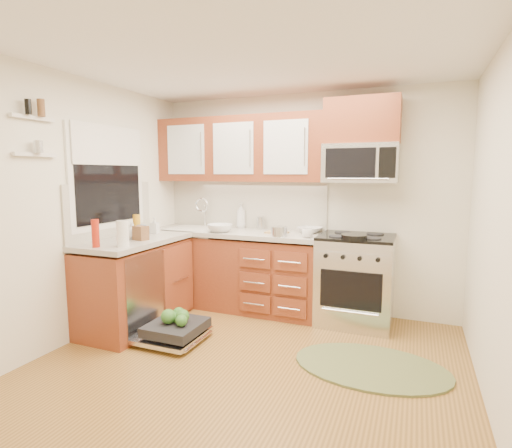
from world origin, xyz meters
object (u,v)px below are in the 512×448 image
at_px(upper_cabinets, 240,149).
at_px(bowl_b, 220,228).
at_px(rug, 371,367).
at_px(skillet, 354,237).
at_px(microwave, 361,163).
at_px(bowl_a, 310,230).
at_px(range, 355,280).
at_px(paper_towel_roll, 123,234).
at_px(cutting_board, 277,232).
at_px(stock_pot, 279,231).
at_px(cup, 308,233).
at_px(sink, 196,239).
at_px(dishwasher, 173,331).

distance_m(upper_cabinets, bowl_b, 0.96).
height_order(rug, skillet, skillet).
xyz_separation_m(upper_cabinets, skillet, (1.41, -0.40, -0.90)).
relative_size(microwave, bowl_a, 2.84).
height_order(upper_cabinets, range, upper_cabinets).
relative_size(paper_towel_roll, bowl_b, 0.84).
bearing_deg(cutting_board, stock_pot, -64.84).
xyz_separation_m(bowl_a, bowl_b, (-0.97, -0.33, 0.01)).
distance_m(rug, bowl_b, 2.19).
bearing_deg(bowl_a, skillet, -37.26).
bearing_deg(cup, cutting_board, 156.62).
relative_size(range, cutting_board, 3.85).
height_order(upper_cabinets, sink, upper_cabinets).
bearing_deg(skillet, dishwasher, -150.37).
xyz_separation_m(rug, cutting_board, (-1.16, 0.96, 0.92)).
height_order(range, bowl_a, bowl_a).
bearing_deg(upper_cabinets, microwave, -1.02).
bearing_deg(upper_cabinets, bowl_b, -110.17).
xyz_separation_m(cutting_board, paper_towel_roll, (-1.05, -1.31, 0.11)).
bearing_deg(bowl_b, upper_cabinets, 69.83).
bearing_deg(range, bowl_b, -173.85).
xyz_separation_m(cutting_board, cup, (0.40, -0.17, 0.04)).
relative_size(bowl_a, cup, 2.19).
bearing_deg(rug, skillet, 110.70).
xyz_separation_m(rug, paper_towel_roll, (-2.21, -0.35, 1.04)).
bearing_deg(sink, stock_pot, -9.92).
xyz_separation_m(cutting_board, bowl_b, (-0.64, -0.16, 0.04)).
height_order(upper_cabinets, microwave, upper_cabinets).
xyz_separation_m(dishwasher, stock_pot, (0.75, 0.92, 0.88)).
xyz_separation_m(range, bowl_a, (-0.54, 0.17, 0.48)).
xyz_separation_m(skillet, bowl_b, (-1.53, 0.09, -0.00)).
relative_size(microwave, rug, 0.60).
bearing_deg(rug, sink, 156.55).
bearing_deg(rug, bowl_b, 155.89).
distance_m(microwave, sink, 2.13).
distance_m(skillet, bowl_b, 1.53).
distance_m(sink, cup, 1.47).
xyz_separation_m(range, microwave, (0.00, 0.12, 1.23)).
distance_m(skillet, cutting_board, 0.92).
bearing_deg(bowl_a, bowl_b, -161.08).
bearing_deg(stock_pot, upper_cabinets, 150.13).
bearing_deg(sink, skillet, -7.06).
bearing_deg(range, microwave, 90.00).
height_order(upper_cabinets, rug, upper_cabinets).
height_order(sink, skillet, skillet).
xyz_separation_m(microwave, skillet, (0.01, -0.37, -0.73)).
bearing_deg(cup, microwave, 32.01).
bearing_deg(skillet, bowl_a, 142.74).
bearing_deg(stock_pot, cutting_board, 115.16).
bearing_deg(cutting_board, bowl_b, -166.07).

